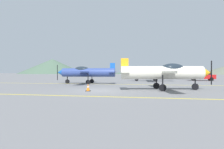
{
  "coord_description": "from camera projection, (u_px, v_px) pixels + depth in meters",
  "views": [
    {
      "loc": [
        4.09,
        -15.75,
        1.54
      ],
      "look_at": [
        -0.95,
        10.0,
        1.2
      ],
      "focal_mm": 31.58,
      "sensor_mm": 36.0,
      "label": 1
    }
  ],
  "objects": [
    {
      "name": "airplane_mid",
      "position": [
        86.0,
        72.0,
        25.67
      ],
      "size": [
        7.84,
        9.01,
        2.7
      ],
      "color": "#33478C",
      "rests_on": "ground_plane"
    },
    {
      "name": "ground_plane",
      "position": [
        100.0,
        91.0,
        16.26
      ],
      "size": [
        400.0,
        400.0,
        0.0
      ],
      "primitive_type": "plane",
      "color": "slate"
    },
    {
      "name": "airplane_far",
      "position": [
        152.0,
        72.0,
        32.46
      ],
      "size": [
        7.82,
        9.0,
        2.7
      ],
      "color": "silver",
      "rests_on": "ground_plane"
    },
    {
      "name": "airplane_near",
      "position": [
        165.0,
        72.0,
        16.71
      ],
      "size": [
        7.88,
        9.0,
        2.7
      ],
      "color": "silver",
      "rests_on": "ground_plane"
    },
    {
      "name": "traffic_cone_front",
      "position": [
        88.0,
        88.0,
        15.77
      ],
      "size": [
        0.36,
        0.36,
        0.59
      ],
      "color": "black",
      "rests_on": "ground_plane"
    },
    {
      "name": "hill_centerleft",
      "position": [
        149.0,
        70.0,
        166.4
      ],
      "size": [
        61.59,
        61.59,
        6.57
      ],
      "primitive_type": "cone",
      "color": "#4C6651",
      "rests_on": "ground_plane"
    },
    {
      "name": "hill_left",
      "position": [
        52.0,
        66.0,
        167.18
      ],
      "size": [
        55.93,
        55.93,
        12.55
      ],
      "primitive_type": "cone",
      "color": "#4C6651",
      "rests_on": "ground_plane"
    },
    {
      "name": "apron_line_near",
      "position": [
        85.0,
        96.0,
        12.46
      ],
      "size": [
        80.0,
        0.16,
        0.01
      ],
      "primitive_type": "cube",
      "color": "yellow",
      "rests_on": "ground_plane"
    },
    {
      "name": "apron_line_far",
      "position": [
        117.0,
        84.0,
        24.45
      ],
      "size": [
        80.0,
        0.16,
        0.01
      ],
      "primitive_type": "cube",
      "color": "yellow",
      "rests_on": "ground_plane"
    },
    {
      "name": "car_sedan",
      "position": [
        202.0,
        76.0,
        34.86
      ],
      "size": [
        4.48,
        2.41,
        1.62
      ],
      "color": "red",
      "rests_on": "ground_plane"
    }
  ]
}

